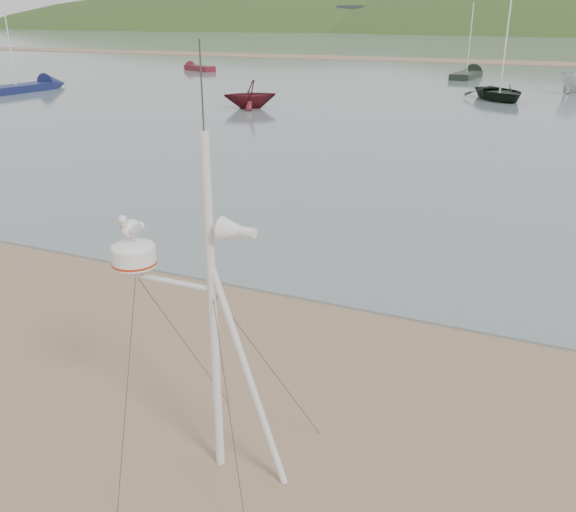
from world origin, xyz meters
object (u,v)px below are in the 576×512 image
at_px(mast_rig, 210,380).
at_px(boat_red, 250,81).
at_px(sailboat_blue_near, 38,86).
at_px(sailboat_dark_mid, 471,74).
at_px(boat_dark, 504,61).
at_px(dinghy_red_far, 194,68).

xyz_separation_m(mast_rig, boat_red, (-13.23, 26.66, 0.36)).
bearing_deg(sailboat_blue_near, sailboat_dark_mid, 40.25).
distance_m(mast_rig, boat_dark, 36.17).
relative_size(boat_dark, dinghy_red_far, 0.96).
bearing_deg(sailboat_dark_mid, boat_dark, -75.65).
relative_size(mast_rig, sailboat_blue_near, 0.67).
xyz_separation_m(mast_rig, sailboat_blue_near, (-31.36, 28.82, -0.86)).
bearing_deg(boat_red, sailboat_blue_near, -133.50).
height_order(boat_dark, boat_red, boat_dark).
distance_m(boat_red, dinghy_red_far, 26.98).
distance_m(mast_rig, sailboat_dark_mid, 51.75).
xyz_separation_m(boat_dark, boat_red, (-12.66, -9.49, -0.85)).
distance_m(boat_dark, sailboat_dark_mid, 16.03).
bearing_deg(boat_red, boat_dark, 90.13).
relative_size(boat_dark, boat_red, 1.57).
xyz_separation_m(boat_dark, sailboat_blue_near, (-30.79, -7.33, -2.07)).
xyz_separation_m(boat_red, dinghy_red_far, (-16.94, 20.97, -1.24)).
relative_size(mast_rig, sailboat_dark_mid, 0.72).
bearing_deg(boat_dark, dinghy_red_far, 126.70).
xyz_separation_m(sailboat_blue_near, sailboat_dark_mid, (26.85, 22.73, 0.00)).
bearing_deg(sailboat_dark_mid, boat_red, -109.31).
height_order(boat_red, dinghy_red_far, boat_red).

